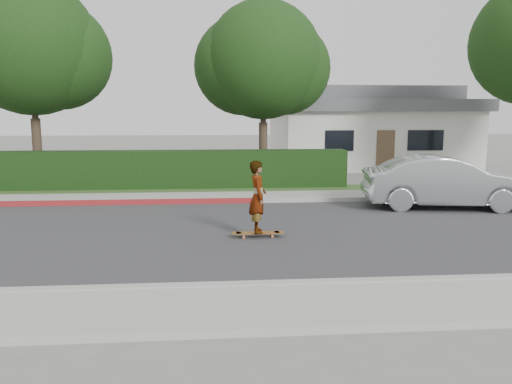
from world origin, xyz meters
TOP-DOWN VIEW (x-y plane):
  - ground at (0.00, 0.00)m, footprint 120.00×120.00m
  - road at (0.00, 0.00)m, footprint 60.00×8.00m
  - curb_near at (0.00, -4.10)m, footprint 60.00×0.20m
  - sidewalk_near at (0.00, -5.00)m, footprint 60.00×1.60m
  - curb_far at (0.00, 4.10)m, footprint 60.00×0.20m
  - curb_red_section at (-5.00, 4.10)m, footprint 12.00×0.21m
  - sidewalk_far at (0.00, 5.00)m, footprint 60.00×1.60m
  - planting_strip at (0.00, 6.60)m, footprint 60.00×1.60m
  - hedge at (-3.00, 7.20)m, footprint 15.00×1.00m
  - tree_left at (-7.51, 8.69)m, footprint 5.99×5.21m
  - tree_center at (1.49, 9.19)m, footprint 5.66×4.84m
  - house at (8.00, 16.00)m, footprint 10.60×8.60m
  - skateboard at (0.45, -0.55)m, footprint 1.25×0.25m
  - skateboarder at (0.45, -0.55)m, footprint 0.42×0.62m
  - car_silver at (6.47, 2.70)m, footprint 5.08×2.43m

SIDE VIEW (x-z plane):
  - ground at x=0.00m, z-range 0.00..0.00m
  - road at x=0.00m, z-range 0.00..0.01m
  - planting_strip at x=0.00m, z-range 0.00..0.10m
  - sidewalk_near at x=0.00m, z-range 0.00..0.12m
  - sidewalk_far at x=0.00m, z-range 0.00..0.12m
  - curb_near at x=0.00m, z-range 0.00..0.15m
  - curb_far at x=0.00m, z-range 0.00..0.15m
  - curb_red_section at x=-5.00m, z-range 0.00..0.15m
  - skateboard at x=0.45m, z-range 0.05..0.17m
  - hedge at x=-3.00m, z-range 0.00..1.50m
  - car_silver at x=6.47m, z-range 0.00..1.61m
  - skateboarder at x=0.45m, z-range 0.13..1.80m
  - house at x=8.00m, z-range -0.05..4.25m
  - tree_center at x=1.49m, z-range 1.18..8.62m
  - tree_left at x=-7.51m, z-range 1.26..9.26m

